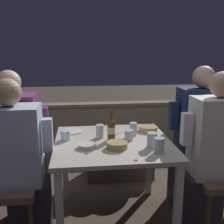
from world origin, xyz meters
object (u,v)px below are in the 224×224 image
object	(u,v)px
person_purple_stripe	(18,147)
chair_right_far	(216,149)
person_white_polo	(212,154)
beer_bottle	(111,129)
person_blue_shirt	(19,163)
person_navy_jumper	(196,137)

from	to	relation	value
person_purple_stripe	chair_right_far	size ratio (longest dim) A/B	1.48
person_white_polo	beer_bottle	world-z (taller)	person_white_polo
person_blue_shirt	person_white_polo	bearing A→B (deg)	-1.66
person_purple_stripe	chair_right_far	distance (m)	1.72
person_blue_shirt	person_white_polo	world-z (taller)	person_white_polo
person_purple_stripe	person_white_polo	distance (m)	1.53
beer_bottle	person_navy_jumper	bearing A→B (deg)	11.66
person_navy_jumper	beer_bottle	xyz separation A→B (m)	(-0.77, -0.16, 0.15)
person_blue_shirt	chair_right_far	size ratio (longest dim) A/B	1.45
person_white_polo	chair_right_far	size ratio (longest dim) A/B	1.49
person_blue_shirt	person_purple_stripe	bearing A→B (deg)	101.56
person_blue_shirt	person_navy_jumper	bearing A→B (deg)	12.58
person_purple_stripe	person_white_polo	xyz separation A→B (m)	(1.50, -0.33, 0.00)
person_white_polo	person_navy_jumper	bearing A→B (deg)	86.16
person_white_polo	beer_bottle	size ratio (longest dim) A/B	5.11
person_navy_jumper	beer_bottle	size ratio (longest dim) A/B	5.16
person_navy_jumper	person_blue_shirt	bearing A→B (deg)	-167.42
person_purple_stripe	beer_bottle	distance (m)	0.78
person_blue_shirt	person_navy_jumper	size ratio (longest dim) A/B	0.96
chair_right_far	beer_bottle	size ratio (longest dim) A/B	3.43
person_white_polo	person_navy_jumper	world-z (taller)	person_navy_jumper
person_white_polo	beer_bottle	distance (m)	0.79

